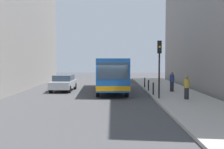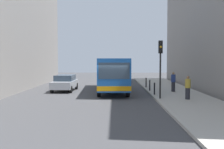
{
  "view_description": "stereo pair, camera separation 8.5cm",
  "coord_description": "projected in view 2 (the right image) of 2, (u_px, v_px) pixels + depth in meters",
  "views": [
    {
      "loc": [
        0.2,
        -21.15,
        2.95
      ],
      "look_at": [
        0.09,
        2.58,
        1.64
      ],
      "focal_mm": 44.98,
      "sensor_mm": 36.0,
      "label": 1
    },
    {
      "loc": [
        0.28,
        -21.14,
        2.95
      ],
      "look_at": [
        0.09,
        2.58,
        1.64
      ],
      "focal_mm": 44.98,
      "sensor_mm": 36.0,
      "label": 2
    }
  ],
  "objects": [
    {
      "name": "traffic_light",
      "position": [
        160.0,
        58.0,
        19.79
      ],
      "size": [
        0.28,
        0.33,
        4.1
      ],
      "color": "black",
      "rests_on": "sidewalk"
    },
    {
      "name": "car_behind_bus",
      "position": [
        118.0,
        76.0,
        36.08
      ],
      "size": [
        2.04,
        4.49,
        1.48
      ],
      "rotation": [
        0.0,
        0.0,
        3.19
      ],
      "color": "#A5A8AD",
      "rests_on": "ground"
    },
    {
      "name": "bus",
      "position": [
        112.0,
        72.0,
        25.86
      ],
      "size": [
        2.92,
        11.1,
        3.0
      ],
      "rotation": [
        0.0,
        0.0,
        3.18
      ],
      "color": "#19519E",
      "rests_on": "ground"
    },
    {
      "name": "pedestrian_near_signal",
      "position": [
        188.0,
        88.0,
        19.48
      ],
      "size": [
        0.38,
        0.38,
        1.63
      ],
      "rotation": [
        0.0,
        0.0,
        3.92
      ],
      "color": "#26262D",
      "rests_on": "sidewalk"
    },
    {
      "name": "pedestrian_mid_sidewalk",
      "position": [
        173.0,
        82.0,
        24.1
      ],
      "size": [
        0.38,
        0.38,
        1.69
      ],
      "rotation": [
        0.0,
        0.0,
        3.46
      ],
      "color": "#26262D",
      "rests_on": "sidewalk"
    },
    {
      "name": "sidewalk",
      "position": [
        182.0,
        97.0,
        21.23
      ],
      "size": [
        4.4,
        40.0,
        0.15
      ],
      "primitive_type": "cube",
      "color": "#ADA89E",
      "rests_on": "ground"
    },
    {
      "name": "bollard_mid",
      "position": [
        150.0,
        85.0,
        24.93
      ],
      "size": [
        0.11,
        0.11,
        0.95
      ],
      "primitive_type": "cylinder",
      "color": "black",
      "rests_on": "sidewalk"
    },
    {
      "name": "car_beside_bus",
      "position": [
        65.0,
        83.0,
        25.92
      ],
      "size": [
        1.98,
        4.46,
        1.48
      ],
      "rotation": [
        0.0,
        0.0,
        3.11
      ],
      "color": "#A5A8AD",
      "rests_on": "ground"
    },
    {
      "name": "bollard_near",
      "position": [
        154.0,
        89.0,
        22.04
      ],
      "size": [
        0.11,
        0.11,
        0.95
      ],
      "primitive_type": "cylinder",
      "color": "black",
      "rests_on": "sidewalk"
    },
    {
      "name": "bollard_far",
      "position": [
        146.0,
        83.0,
        27.82
      ],
      "size": [
        0.11,
        0.11,
        0.95
      ],
      "primitive_type": "cylinder",
      "color": "black",
      "rests_on": "sidewalk"
    },
    {
      "name": "ground_plane",
      "position": [
        110.0,
        98.0,
        21.28
      ],
      "size": [
        80.0,
        80.0,
        0.0
      ],
      "primitive_type": "plane",
      "color": "#424244"
    }
  ]
}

